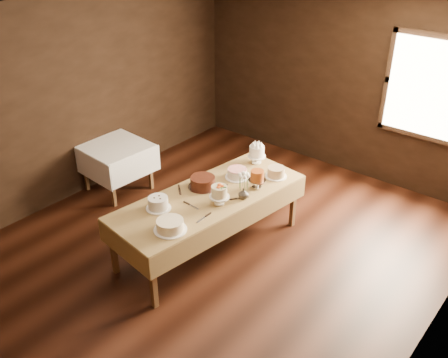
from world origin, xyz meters
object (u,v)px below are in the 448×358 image
(cake_server_e, at_px, (180,192))
(display_table, at_px, (209,200))
(cake_swirl, at_px, (158,203))
(flower_vase, at_px, (244,194))
(cake_lattice, at_px, (237,174))
(cake_flowers, at_px, (219,196))
(cake_chocolate, at_px, (203,183))
(cake_server_a, at_px, (194,207))
(cake_server_c, at_px, (224,187))
(cake_server_b, at_px, (201,220))
(side_table, at_px, (116,151))
(cake_meringue, at_px, (257,155))
(cake_server_d, at_px, (243,198))
(cake_caramel, at_px, (257,180))
(cake_speckled, at_px, (276,172))
(cake_cream, at_px, (170,226))

(cake_server_e, bearing_deg, display_table, 67.67)
(cake_server_e, bearing_deg, cake_swirl, -40.57)
(display_table, xyz_separation_m, flower_vase, (0.35, 0.21, 0.12))
(cake_lattice, bearing_deg, cake_flowers, -70.19)
(cake_chocolate, distance_m, cake_swirl, 0.68)
(cake_swirl, bearing_deg, flower_vase, 52.35)
(cake_server_a, height_order, cake_server_c, same)
(cake_chocolate, relative_size, flower_vase, 3.18)
(cake_server_b, bearing_deg, side_table, -108.13)
(cake_swirl, bearing_deg, cake_chocolate, 83.71)
(cake_meringue, relative_size, cake_server_d, 1.05)
(side_table, xyz_separation_m, cake_lattice, (1.97, 0.33, 0.17))
(cake_lattice, distance_m, cake_caramel, 0.35)
(cake_speckled, xyz_separation_m, cake_cream, (-0.21, -1.68, -0.00))
(cake_cream, height_order, flower_vase, flower_vase)
(cake_server_c, bearing_deg, cake_caramel, -53.92)
(cake_caramel, bearing_deg, cake_server_a, -110.41)
(cake_meringue, bearing_deg, cake_server_a, -85.99)
(cake_cream, relative_size, cake_server_b, 1.52)
(cake_speckled, relative_size, cake_swirl, 0.92)
(side_table, distance_m, cake_speckled, 2.43)
(cake_server_c, distance_m, cake_server_e, 0.54)
(cake_speckled, bearing_deg, cake_chocolate, -124.36)
(cake_server_c, distance_m, cake_server_d, 0.34)
(display_table, distance_m, flower_vase, 0.43)
(cake_lattice, relative_size, cake_flowers, 1.25)
(cake_server_d, xyz_separation_m, cake_server_e, (-0.66, -0.37, 0.00))
(display_table, bearing_deg, cake_chocolate, 151.57)
(cake_meringue, relative_size, cake_server_e, 1.05)
(cake_lattice, height_order, flower_vase, flower_vase)
(cake_flowers, xyz_separation_m, cake_server_d, (0.13, 0.27, -0.10))
(cake_lattice, height_order, cake_server_a, cake_lattice)
(cake_flowers, bearing_deg, cake_server_e, -169.39)
(cake_speckled, bearing_deg, cake_flowers, -98.55)
(side_table, height_order, cake_caramel, cake_caramel)
(display_table, distance_m, cake_speckled, 0.96)
(cake_speckled, distance_m, cake_server_a, 1.23)
(cake_caramel, xyz_separation_m, cake_server_b, (-0.06, -0.95, -0.10))
(cake_flowers, bearing_deg, cake_caramel, 78.01)
(cake_swirl, bearing_deg, side_table, 154.88)
(cake_server_a, bearing_deg, cake_swirl, -133.17)
(cake_flowers, distance_m, cake_server_a, 0.32)
(cake_cream, relative_size, cake_server_e, 1.52)
(cake_speckled, relative_size, cake_server_e, 1.22)
(cake_meringue, relative_size, cake_speckled, 0.86)
(cake_flowers, bearing_deg, cake_cream, -95.33)
(cake_server_b, height_order, cake_server_d, same)
(cake_flowers, xyz_separation_m, flower_vase, (0.14, 0.27, -0.04))
(cake_meringue, bearing_deg, cake_caramel, -53.61)
(display_table, distance_m, cake_server_e, 0.36)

